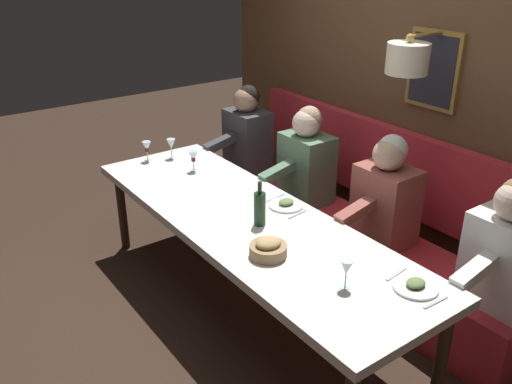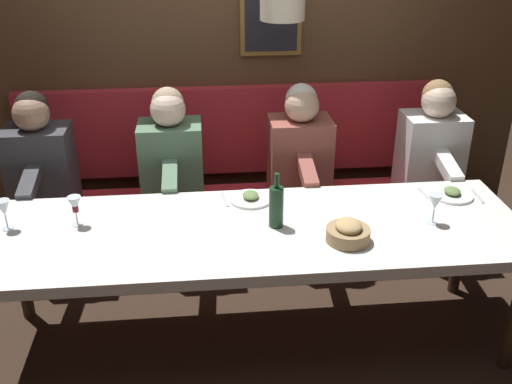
{
  "view_description": "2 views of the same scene",
  "coord_description": "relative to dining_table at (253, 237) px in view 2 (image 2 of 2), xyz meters",
  "views": [
    {
      "loc": [
        -1.83,
        -2.62,
        2.41
      ],
      "look_at": [
        0.05,
        -0.02,
        0.92
      ],
      "focal_mm": 38.34,
      "sensor_mm": 36.0,
      "label": 1
    },
    {
      "loc": [
        -2.68,
        0.25,
        2.27
      ],
      "look_at": [
        0.05,
        -0.02,
        0.92
      ],
      "focal_mm": 41.64,
      "sensor_mm": 36.0,
      "label": 2
    }
  ],
  "objects": [
    {
      "name": "diner_middle",
      "position": [
        0.88,
        0.45,
        0.13
      ],
      "size": [
        0.6,
        0.4,
        0.79
      ],
      "color": "#567A5B",
      "rests_on": "banquette_bench"
    },
    {
      "name": "place_setting_1",
      "position": [
        0.25,
        -1.17,
        0.07
      ],
      "size": [
        0.24,
        0.32,
        0.05
      ],
      "color": "white",
      "rests_on": "dining_table"
    },
    {
      "name": "wine_glass_0",
      "position": [
        -0.04,
        -0.95,
        0.18
      ],
      "size": [
        0.07,
        0.07,
        0.16
      ],
      "color": "silver",
      "rests_on": "dining_table"
    },
    {
      "name": "place_setting_0",
      "position": [
        0.31,
        -0.02,
        0.07
      ],
      "size": [
        0.24,
        0.33,
        0.05
      ],
      "color": "white",
      "rests_on": "dining_table"
    },
    {
      "name": "wine_glass_2",
      "position": [
        0.12,
        0.91,
        0.17
      ],
      "size": [
        0.07,
        0.07,
        0.16
      ],
      "color": "silver",
      "rests_on": "dining_table"
    },
    {
      "name": "diner_nearest",
      "position": [
        0.88,
        -1.28,
        0.13
      ],
      "size": [
        0.6,
        0.4,
        0.79
      ],
      "color": "white",
      "rests_on": "banquette_bench"
    },
    {
      "name": "diner_far",
      "position": [
        0.88,
        1.27,
        0.13
      ],
      "size": [
        0.6,
        0.4,
        0.79
      ],
      "color": "#3D3D42",
      "rests_on": "banquette_bench"
    },
    {
      "name": "ground_plane",
      "position": [
        0.0,
        0.0,
        -0.68
      ],
      "size": [
        12.0,
        12.0,
        0.0
      ],
      "primitive_type": "plane",
      "color": "#332319"
    },
    {
      "name": "banquette_bench",
      "position": [
        0.89,
        0.0,
        -0.46
      ],
      "size": [
        0.52,
        3.06,
        0.45
      ],
      "primitive_type": "cube",
      "color": "red",
      "rests_on": "ground_plane"
    },
    {
      "name": "bread_bowl",
      "position": [
        -0.18,
        -0.46,
        0.11
      ],
      "size": [
        0.22,
        0.22,
        0.12
      ],
      "color": "#9E7F56",
      "rests_on": "dining_table"
    },
    {
      "name": "back_wall_panel",
      "position": [
        1.46,
        -0.0,
        0.68
      ],
      "size": [
        0.59,
        4.26,
        2.9
      ],
      "color": "brown",
      "rests_on": "ground_plane"
    },
    {
      "name": "wine_glass_1",
      "position": [
        0.11,
        1.27,
        0.18
      ],
      "size": [
        0.07,
        0.07,
        0.16
      ],
      "color": "silver",
      "rests_on": "dining_table"
    },
    {
      "name": "diner_near",
      "position": [
        0.88,
        -0.39,
        0.13
      ],
      "size": [
        0.6,
        0.4,
        0.79
      ],
      "color": "#934C42",
      "rests_on": "banquette_bench"
    },
    {
      "name": "dining_table",
      "position": [
        0.0,
        0.0,
        0.0
      ],
      "size": [
        0.9,
        2.86,
        0.74
      ],
      "color": "silver",
      "rests_on": "ground_plane"
    },
    {
      "name": "wine_bottle",
      "position": [
        0.01,
        -0.12,
        0.18
      ],
      "size": [
        0.08,
        0.08,
        0.3
      ],
      "color": "#19381E",
      "rests_on": "dining_table"
    }
  ]
}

